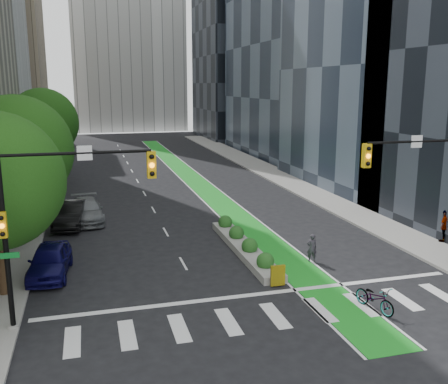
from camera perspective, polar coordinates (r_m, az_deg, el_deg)
ground at (r=22.06m, az=4.91°, el=-12.80°), size 160.00×160.00×0.00m
sidewalk_left at (r=44.92m, az=-21.10°, el=-0.48°), size 3.60×90.00×0.15m
sidewalk_right at (r=48.49m, az=7.80°, el=1.12°), size 3.60×90.00×0.15m
bike_lane_paint at (r=50.60m, az=-3.66°, el=1.59°), size 2.20×70.00×0.01m
building_dark_end at (r=90.96m, az=2.01°, el=15.15°), size 14.00×18.00×28.00m
tree_mid at (r=31.19m, az=-22.60°, el=4.39°), size 6.40×6.40×8.78m
tree_midfar at (r=41.13m, az=-20.89°, el=5.32°), size 5.60×5.60×7.76m
tree_far at (r=50.99m, az=-19.96°, el=7.42°), size 6.60×6.60×9.00m
signal_left at (r=19.77m, az=-19.72°, el=-1.76°), size 6.14×0.51×7.20m
signal_right at (r=25.21m, az=23.57°, el=0.89°), size 5.82×0.51×7.20m
median_planter at (r=28.48m, az=2.29°, el=-6.09°), size 1.20×10.26×1.10m
bicycle at (r=22.26m, az=16.85°, el=-11.51°), size 1.24×2.21×1.10m
cyclist at (r=27.19m, az=10.00°, el=-6.30°), size 0.61×0.45×1.52m
parked_car_left_near at (r=26.32m, az=-19.29°, el=-7.40°), size 2.22×4.72×1.56m
parked_car_left_mid at (r=34.84m, az=-17.13°, el=-2.45°), size 2.36×5.15×1.64m
parked_car_left_far at (r=35.78m, az=-15.44°, el=-2.06°), size 2.46×5.39×1.53m
pedestrian_far at (r=32.30m, az=23.91°, el=-3.56°), size 1.21×0.99×1.93m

